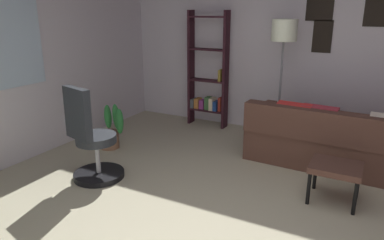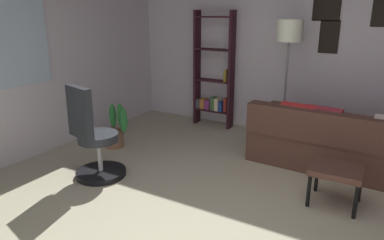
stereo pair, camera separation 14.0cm
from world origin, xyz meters
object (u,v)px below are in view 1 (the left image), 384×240
Objects in this scene: footstool at (336,170)px; bookshelf at (208,78)px; couch at (340,141)px; office_chair at (92,144)px; potted_plant at (111,131)px; floor_lamp at (284,41)px.

footstool is 2.73m from bookshelf.
couch is at bearing -106.23° from bookshelf.
office_chair is 0.98m from potted_plant.
bookshelf is at bearing 52.83° from footstool.
potted_plant reaches higher than footstool.
bookshelf reaches higher than floor_lamp.
footstool is 0.79× the size of potted_plant.
floor_lamp is at bearing -101.91° from bookshelf.
couch is at bearing -112.01° from floor_lamp.
couch is 1.03m from footstool.
floor_lamp is at bearing 34.18° from footstool.
bookshelf is (2.36, -0.26, 0.37)m from office_chair.
bookshelf is at bearing -25.51° from potted_plant.
potted_plant is (-0.90, 2.79, -0.04)m from couch.
couch is at bearing -72.05° from potted_plant.
couch reaches higher than potted_plant.
office_chair is 0.62× the size of floor_lamp.
bookshelf is 1.07× the size of floor_lamp.
footstool is at bearing -145.82° from floor_lamp.
bookshelf reaches higher than couch.
footstool is 2.87m from potted_plant.
potted_plant is (-1.25, 1.93, -1.19)m from floor_lamp.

